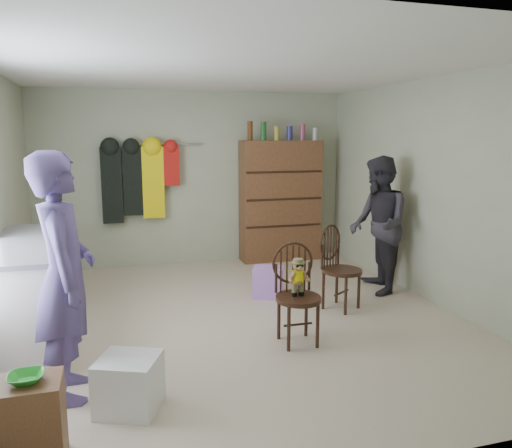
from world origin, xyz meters
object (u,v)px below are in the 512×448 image
object	(u,v)px
chair_front	(297,287)
dresser	(280,200)
counter	(30,291)
chair_far	(338,264)

from	to	relation	value
chair_front	dresser	bearing A→B (deg)	74.52
counter	chair_front	distance (m)	2.42
counter	dresser	bearing A→B (deg)	35.69
counter	chair_front	world-z (taller)	counter
counter	dresser	distance (m)	3.96
dresser	chair_front	bearing A→B (deg)	-106.39
counter	chair_front	bearing A→B (deg)	-16.85
chair_front	chair_far	bearing A→B (deg)	44.94
chair_front	chair_far	xyz separation A→B (m)	(0.76, 0.73, -0.03)
counter	chair_front	size ratio (longest dim) A/B	2.04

